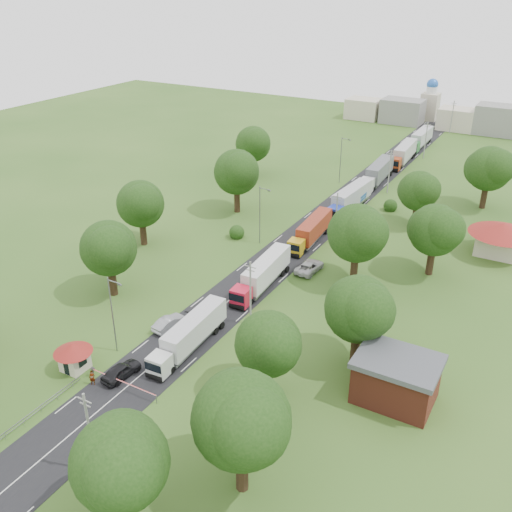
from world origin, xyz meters
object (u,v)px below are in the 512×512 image
Objects in this scene: car_lane_front at (121,371)px; boom_barrier at (114,379)px; info_sign at (363,200)px; car_lane_mid at (169,323)px; truck_0 at (190,334)px; pedestrian_near at (92,378)px; guard_booth at (73,353)px.

boom_barrier is at bearing 105.94° from car_lane_front.
car_lane_front reaches higher than boom_barrier.
info_sign reaches higher than car_lane_mid.
car_lane_front is 10.59m from car_lane_mid.
truck_0 is 2.82× the size of car_lane_front.
pedestrian_near is (-1.85, -2.58, 0.07)m from car_lane_front.
info_sign reaches higher than car_lane_front.
truck_0 is (-3.26, -50.21, -0.97)m from info_sign.
info_sign is (12.40, 60.00, 0.84)m from guard_booth.
car_lane_front is (-3.59, -8.29, -1.19)m from truck_0.
car_lane_front is at bearing 15.14° from guard_booth.
boom_barrier is 12.11m from car_lane_mid.
pedestrian_near is (-8.70, -61.08, -2.10)m from info_sign.
boom_barrier is 2.10× the size of guard_booth.
pedestrian_near is (-5.44, -10.87, -1.13)m from truck_0.
truck_0 reaches higher than pedestrian_near.
boom_barrier is at bearing 1.57° from pedestrian_near.
guard_booth is 2.43× the size of pedestrian_near.
info_sign is (6.56, 60.00, 2.11)m from boom_barrier.
boom_barrier is at bearing 0.01° from guard_booth.
pedestrian_near is (3.70, -1.08, -1.26)m from guard_booth.
boom_barrier is 0.67× the size of truck_0.
car_lane_mid is (4.21, 12.00, -1.37)m from guard_booth.
pedestrian_near reaches higher than boom_barrier.
guard_booth is at bearing -179.99° from boom_barrier.
info_sign reaches higher than truck_0.
guard_booth is 1.07× the size of info_sign.
truck_0 is 9.11m from car_lane_front.
car_lane_front is 3.17m from pedestrian_near.
info_sign is 0.85× the size of car_lane_mid.
info_sign is 50.32m from truck_0.
car_lane_mid is (-1.34, 10.50, -0.04)m from car_lane_front.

